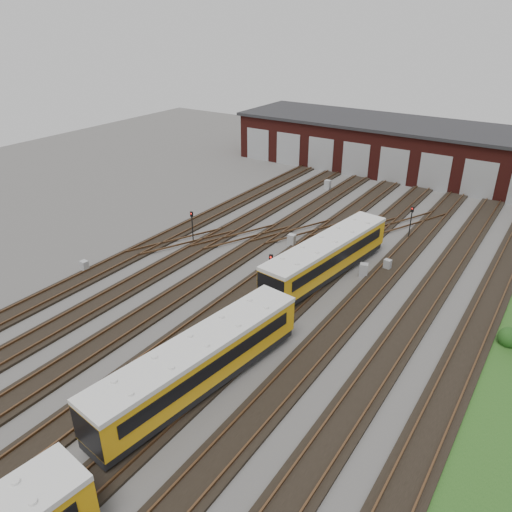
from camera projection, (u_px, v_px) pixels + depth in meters
The scene contains 14 objects.
ground at pixel (254, 311), 36.05m from camera, with size 120.00×120.00×0.00m, color #4D4947.
track_network at pixel (256, 305), 36.53m from camera, with size 30.40×70.00×0.33m.
maintenance_shed at pixel (425, 150), 64.49m from camera, with size 51.00×12.50×6.35m.
metro_train at pixel (200, 362), 27.92m from camera, with size 4.36×46.50×2.95m.
signal_mast_0 at pixel (192, 222), 46.00m from camera, with size 0.28×0.27×2.97m.
signal_mast_1 at pixel (271, 269), 37.29m from camera, with size 0.32×0.30×3.33m.
signal_mast_2 at pixel (326, 262), 38.73m from camera, with size 0.28×0.26×3.04m.
signal_mast_3 at pixel (411, 219), 46.27m from camera, with size 0.27×0.25×3.30m.
relay_cabinet_0 at pixel (85, 266), 41.18m from camera, with size 0.60×0.50×1.00m, color #A6A8AB.
relay_cabinet_1 at pixel (328, 185), 60.16m from camera, with size 0.68×0.56×1.13m, color #A6A8AB.
relay_cabinet_2 at pixel (292, 240), 45.75m from camera, with size 0.67×0.56×1.11m, color #A6A8AB.
relay_cabinet_3 at pixel (387, 265), 41.53m from camera, with size 0.56×0.47×0.94m, color #A6A8AB.
relay_cabinet_4 at pixel (364, 270), 40.52m from camera, with size 0.67×0.55×1.11m, color #A6A8AB.
bush_0 at pixel (510, 335), 32.18m from camera, with size 1.41×1.41×1.41m, color #144012.
Camera 1 is at (16.99, -25.37, 19.58)m, focal length 35.00 mm.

